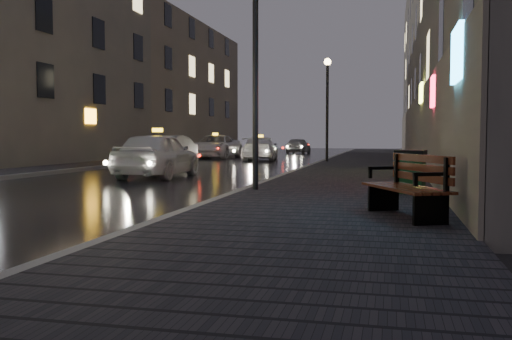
{
  "coord_description": "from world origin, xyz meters",
  "views": [
    {
      "loc": [
        5.06,
        -7.5,
        1.46
      ],
      "look_at": [
        2.72,
        2.38,
        0.85
      ],
      "focal_mm": 40.0,
      "sensor_mm": 36.0,
      "label": 1
    }
  ],
  "objects": [
    {
      "name": "taxi_far",
      "position": [
        -6.24,
        28.59,
        0.76
      ],
      "size": [
        2.56,
        5.47,
        1.52
      ],
      "primitive_type": "imported",
      "rotation": [
        0.0,
        0.0,
        0.01
      ],
      "color": "silver",
      "rests_on": "ground"
    },
    {
      "name": "taxi_mid",
      "position": [
        -2.52,
        25.65,
        0.69
      ],
      "size": [
        2.57,
        4.98,
        1.38
      ],
      "primitive_type": "imported",
      "rotation": [
        0.0,
        0.0,
        3.28
      ],
      "color": "white",
      "rests_on": "ground"
    },
    {
      "name": "lamp_far",
      "position": [
        1.85,
        22.0,
        3.49
      ],
      "size": [
        0.36,
        0.36,
        5.28
      ],
      "color": "black",
      "rests_on": "sidewalk"
    },
    {
      "name": "curb",
      "position": [
        1.5,
        21.0,
        0.07
      ],
      "size": [
        0.2,
        58.0,
        0.15
      ],
      "primitive_type": "cube",
      "color": "slate",
      "rests_on": "ground"
    },
    {
      "name": "bench",
      "position": [
        5.37,
        1.96,
        0.66
      ],
      "size": [
        1.46,
        2.09,
        1.01
      ],
      "rotation": [
        0.0,
        0.0,
        0.43
      ],
      "color": "black",
      "rests_on": "sidewalk"
    },
    {
      "name": "lamp_near",
      "position": [
        1.85,
        6.0,
        3.49
      ],
      "size": [
        0.36,
        0.36,
        5.28
      ],
      "color": "black",
      "rests_on": "sidewalk"
    },
    {
      "name": "car_far",
      "position": [
        -2.31,
        38.72,
        0.65
      ],
      "size": [
        1.74,
        3.89,
        1.3
      ],
      "primitive_type": "imported",
      "rotation": [
        0.0,
        0.0,
        3.09
      ],
      "color": "gray",
      "rests_on": "ground"
    },
    {
      "name": "trash_bin",
      "position": [
        5.5,
        5.93,
        0.65
      ],
      "size": [
        0.76,
        0.76,
        0.99
      ],
      "rotation": [
        0.0,
        0.0,
        -0.2
      ],
      "color": "black",
      "rests_on": "sidewalk"
    },
    {
      "name": "building_near",
      "position": [
        7.1,
        25.0,
        6.5
      ],
      "size": [
        1.8,
        50.0,
        13.0
      ],
      "primitive_type": "cube",
      "color": "#605B54",
      "rests_on": "ground"
    },
    {
      "name": "car_left_mid",
      "position": [
        -4.75,
        15.93,
        0.74
      ],
      "size": [
        1.89,
        4.6,
        1.48
      ],
      "primitive_type": "imported",
      "rotation": [
        0.0,
        0.0,
        -0.07
      ],
      "color": "#96969D",
      "rests_on": "ground"
    },
    {
      "name": "sidewalk",
      "position": [
        3.9,
        21.0,
        0.07
      ],
      "size": [
        4.6,
        58.0,
        0.15
      ],
      "primitive_type": "cube",
      "color": "black",
      "rests_on": "ground"
    },
    {
      "name": "ground",
      "position": [
        0.0,
        0.0,
        0.0
      ],
      "size": [
        120.0,
        120.0,
        0.0
      ],
      "primitive_type": "plane",
      "color": "black",
      "rests_on": "ground"
    },
    {
      "name": "sidewalk_far",
      "position": [
        -8.7,
        21.0,
        0.07
      ],
      "size": [
        2.4,
        58.0,
        0.15
      ],
      "primitive_type": "cube",
      "color": "black",
      "rests_on": "ground"
    },
    {
      "name": "curb_far",
      "position": [
        -7.4,
        21.0,
        0.07
      ],
      "size": [
        0.2,
        58.0,
        0.15
      ],
      "primitive_type": "cube",
      "color": "slate",
      "rests_on": "ground"
    },
    {
      "name": "building_far_c",
      "position": [
        -13.5,
        39.0,
        5.5
      ],
      "size": [
        6.0,
        22.0,
        11.0
      ],
      "primitive_type": "cube",
      "color": "#6B6051",
      "rests_on": "ground"
    },
    {
      "name": "building_far_b",
      "position": [
        -13.5,
        20.0,
        7.0
      ],
      "size": [
        6.0,
        16.0,
        14.0
      ],
      "primitive_type": "cube",
      "color": "#6B6051",
      "rests_on": "ground"
    },
    {
      "name": "taxi_near",
      "position": [
        -2.88,
        11.09,
        0.8
      ],
      "size": [
        2.07,
        4.74,
        1.59
      ],
      "primitive_type": "imported",
      "rotation": [
        0.0,
        0.0,
        3.18
      ],
      "color": "silver",
      "rests_on": "ground"
    }
  ]
}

